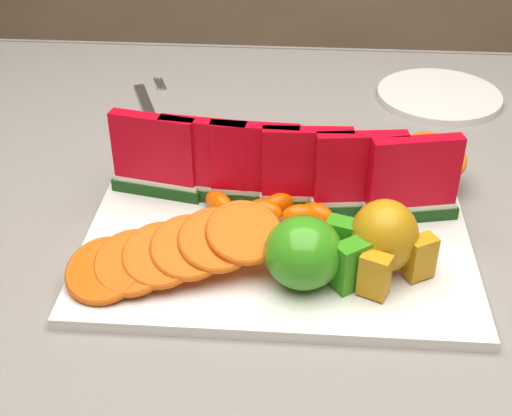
{
  "coord_description": "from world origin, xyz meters",
  "views": [
    {
      "loc": [
        0.08,
        -0.65,
        1.21
      ],
      "look_at": [
        0.04,
        -0.05,
        0.81
      ],
      "focal_mm": 50.0,
      "sensor_mm": 36.0,
      "label": 1
    }
  ],
  "objects_px": {
    "apple_cluster": "(311,253)",
    "side_plate": "(439,96)",
    "platter": "(278,237)",
    "fork": "(150,107)",
    "pear_cluster": "(386,239)"
  },
  "relations": [
    {
      "from": "apple_cluster",
      "to": "side_plate",
      "type": "relative_size",
      "value": 0.55
    },
    {
      "from": "platter",
      "to": "fork",
      "type": "xyz_separation_m",
      "value": [
        -0.2,
        0.3,
        -0.0
      ]
    },
    {
      "from": "pear_cluster",
      "to": "side_plate",
      "type": "height_order",
      "value": "pear_cluster"
    },
    {
      "from": "platter",
      "to": "side_plate",
      "type": "relative_size",
      "value": 2.02
    },
    {
      "from": "platter",
      "to": "fork",
      "type": "relative_size",
      "value": 2.09
    },
    {
      "from": "platter",
      "to": "side_plate",
      "type": "bearing_deg",
      "value": 59.05
    },
    {
      "from": "apple_cluster",
      "to": "fork",
      "type": "distance_m",
      "value": 0.45
    },
    {
      "from": "apple_cluster",
      "to": "pear_cluster",
      "type": "height_order",
      "value": "pear_cluster"
    },
    {
      "from": "side_plate",
      "to": "pear_cluster",
      "type": "bearing_deg",
      "value": -105.19
    },
    {
      "from": "apple_cluster",
      "to": "side_plate",
      "type": "height_order",
      "value": "apple_cluster"
    },
    {
      "from": "apple_cluster",
      "to": "fork",
      "type": "relative_size",
      "value": 0.57
    },
    {
      "from": "side_plate",
      "to": "fork",
      "type": "height_order",
      "value": "side_plate"
    },
    {
      "from": "pear_cluster",
      "to": "fork",
      "type": "height_order",
      "value": "pear_cluster"
    },
    {
      "from": "pear_cluster",
      "to": "fork",
      "type": "xyz_separation_m",
      "value": [
        -0.3,
        0.36,
        -0.05
      ]
    },
    {
      "from": "pear_cluster",
      "to": "side_plate",
      "type": "distance_m",
      "value": 0.44
    }
  ]
}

